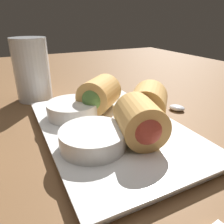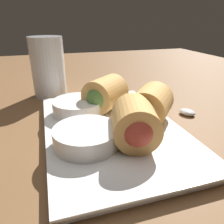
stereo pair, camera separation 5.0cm
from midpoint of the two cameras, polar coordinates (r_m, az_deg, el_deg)
table_surface at (r=37.40cm, az=-1.03°, el=-6.31°), size 180.00×140.00×2.00cm
serving_plate at (r=35.49cm, az=-4.04°, el=-4.87°), size 31.91×20.82×1.50cm
roll_front_left at (r=29.36cm, az=2.84°, el=-2.84°), size 8.59×7.74×6.15cm
roll_front_right at (r=35.74cm, az=5.34°, el=2.04°), size 9.26×9.19×6.15cm
roll_back_left at (r=39.98cm, az=-7.21°, el=4.32°), size 9.21×9.26×6.15cm
dipping_bowl_near at (r=29.54cm, az=-9.91°, el=-6.77°), size 8.99×8.99×2.52cm
dipping_bowl_far at (r=39.37cm, az=-13.81°, el=0.84°), size 8.99×8.99×2.52cm
spoon at (r=46.77cm, az=11.17°, el=1.58°), size 15.55×8.55×1.10cm
drinking_glass at (r=53.24cm, az=-22.83°, el=10.08°), size 7.66×7.66×13.73cm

